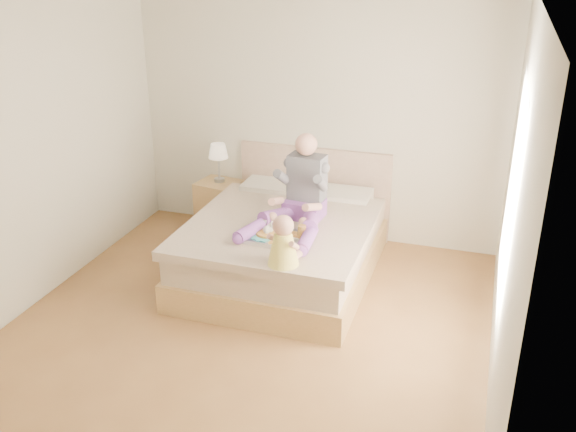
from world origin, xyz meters
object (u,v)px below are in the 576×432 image
(bed, at_px, (286,242))
(tray, at_px, (278,235))
(nightstand, at_px, (220,205))
(adult, at_px, (299,197))
(baby, at_px, (284,244))

(bed, relative_size, tray, 4.07)
(nightstand, bearing_deg, adult, -27.23)
(adult, xyz_separation_m, tray, (-0.07, -0.43, -0.22))
(bed, relative_size, nightstand, 3.95)
(nightstand, bearing_deg, bed, -27.65)
(nightstand, bearing_deg, tray, -39.82)
(nightstand, distance_m, tray, 1.81)
(bed, xyz_separation_m, baby, (0.30, -0.97, 0.47))
(nightstand, bearing_deg, baby, -43.27)
(bed, xyz_separation_m, tray, (0.10, -0.54, 0.33))
(bed, xyz_separation_m, nightstand, (-1.07, 0.80, -0.04))
(adult, relative_size, tray, 1.96)
(bed, bearing_deg, nightstand, 143.35)
(bed, xyz_separation_m, adult, (0.16, -0.11, 0.54))
(nightstand, xyz_separation_m, adult, (1.23, -0.90, 0.58))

